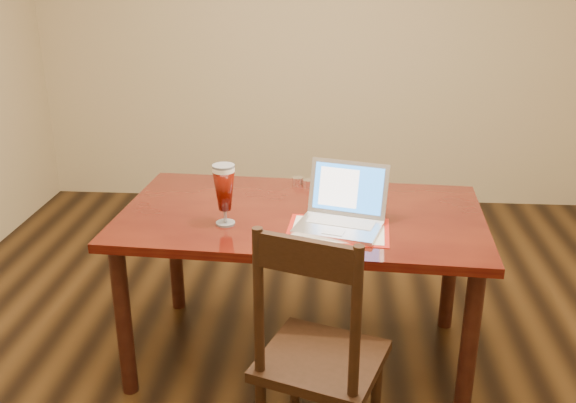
{
  "coord_description": "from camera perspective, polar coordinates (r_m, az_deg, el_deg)",
  "views": [
    {
      "loc": [
        0.12,
        -2.55,
        1.92
      ],
      "look_at": [
        -0.09,
        0.17,
        0.87
      ],
      "focal_mm": 40.0,
      "sensor_mm": 36.0,
      "label": 1
    }
  ],
  "objects": [
    {
      "name": "dining_chair",
      "position": [
        2.5,
        2.69,
        -13.71
      ],
      "size": [
        0.56,
        0.55,
        1.05
      ],
      "rotation": [
        0.0,
        0.0,
        -0.33
      ],
      "color": "black",
      "rests_on": "ground"
    },
    {
      "name": "dining_table",
      "position": [
        3.03,
        1.15,
        -2.54
      ],
      "size": [
        1.74,
        1.05,
        1.07
      ],
      "rotation": [
        0.0,
        0.0,
        -0.06
      ],
      "color": "#50150A",
      "rests_on": "ground"
    },
    {
      "name": "ground",
      "position": [
        3.2,
        1.36,
        -15.82
      ],
      "size": [
        5.0,
        5.0,
        0.0
      ],
      "primitive_type": "plane",
      "color": "black",
      "rests_on": "ground"
    }
  ]
}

